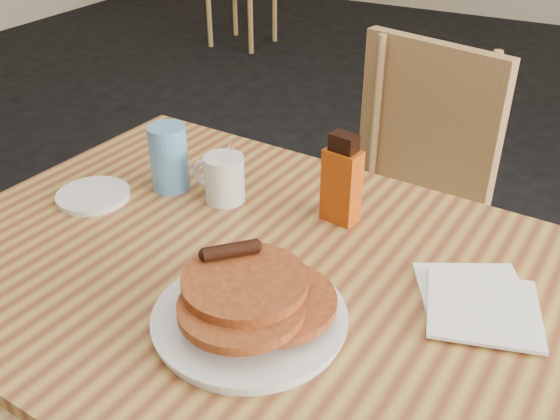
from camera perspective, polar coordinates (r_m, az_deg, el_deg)
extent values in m
cube|color=#A9813C|center=(1.03, -0.53, -6.71)|extent=(1.27, 0.89, 0.04)
cube|color=#A78C4E|center=(1.04, -0.53, -7.36)|extent=(1.31, 0.94, 0.02)
cube|color=#A78C4E|center=(1.69, 10.47, -2.36)|extent=(0.51, 0.51, 0.04)
cube|color=#A78C4E|center=(1.74, 13.32, 7.50)|extent=(0.41, 0.15, 0.45)
cylinder|color=#A78C4E|center=(1.75, 2.65, -9.94)|extent=(0.04, 0.04, 0.42)
cylinder|color=#A78C4E|center=(1.93, 16.20, -6.94)|extent=(0.04, 0.04, 0.42)
cylinder|color=#A78C4E|center=(4.78, -6.50, 17.19)|extent=(0.04, 0.04, 0.44)
cylinder|color=#A78C4E|center=(4.89, -0.50, 17.69)|extent=(0.04, 0.04, 0.44)
cylinder|color=silver|center=(0.92, -2.77, -9.93)|extent=(0.28, 0.28, 0.02)
cylinder|color=silver|center=(0.92, -2.78, -9.60)|extent=(0.29, 0.29, 0.01)
cylinder|color=#984420|center=(0.93, -3.64, -8.15)|extent=(0.18, 0.18, 0.01)
cylinder|color=#984420|center=(0.90, -0.55, -8.30)|extent=(0.18, 0.18, 0.01)
cylinder|color=#984420|center=(0.87, -3.58, -8.84)|extent=(0.18, 0.18, 0.01)
cylinder|color=#984420|center=(0.89, -3.26, -6.55)|extent=(0.18, 0.18, 0.01)
cylinder|color=black|center=(0.92, -4.53, -3.68)|extent=(0.07, 0.07, 0.02)
cylinder|color=silver|center=(1.20, -5.10, 2.87)|extent=(0.08, 0.08, 0.09)
torus|color=silver|center=(1.22, -6.70, 3.29)|extent=(0.06, 0.01, 0.06)
cylinder|color=black|center=(1.18, -5.19, 4.52)|extent=(0.07, 0.07, 0.01)
cylinder|color=silver|center=(1.18, -4.72, 4.12)|extent=(0.04, 0.04, 0.13)
cube|color=maroon|center=(1.13, 5.64, 2.20)|extent=(0.07, 0.05, 0.14)
cube|color=black|center=(1.09, 5.87, 6.15)|extent=(0.05, 0.04, 0.03)
cube|color=white|center=(1.01, 17.31, -7.49)|extent=(0.22, 0.22, 0.01)
cube|color=white|center=(0.98, 18.09, -8.53)|extent=(0.20, 0.20, 0.01)
cylinder|color=#538FC3|center=(1.25, -10.11, 4.73)|extent=(0.08, 0.08, 0.13)
cylinder|color=silver|center=(1.27, -16.71, 1.28)|extent=(0.15, 0.15, 0.01)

